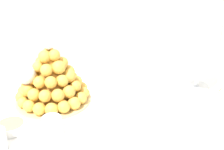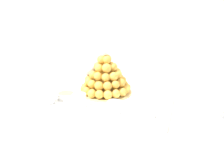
# 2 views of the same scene
# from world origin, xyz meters

# --- Properties ---
(buffet_table) EXTENTS (1.34, 0.88, 0.73)m
(buffet_table) POSITION_xyz_m (0.00, 0.00, 0.64)
(buffet_table) COLOR brown
(buffet_table) RESTS_ON ground_plane
(serving_tray) EXTENTS (0.61, 0.43, 0.02)m
(serving_tray) POSITION_xyz_m (-0.10, 0.06, 0.74)
(serving_tray) COLOR white
(serving_tray) RESTS_ON buffet_table
(croquembouche) EXTENTS (0.27, 0.27, 0.23)m
(croquembouche) POSITION_xyz_m (-0.13, 0.15, 0.83)
(croquembouche) COLOR tan
(croquembouche) RESTS_ON serving_tray
(dessert_cup_mid_left) EXTENTS (0.06, 0.06, 0.06)m
(dessert_cup_mid_left) POSITION_xyz_m (-0.18, -0.04, 0.77)
(dessert_cup_mid_left) COLOR silver
(dessert_cup_mid_left) RESTS_ON serving_tray
(dessert_cup_centre) EXTENTS (0.06, 0.06, 0.05)m
(dessert_cup_centre) POSITION_xyz_m (-0.02, -0.06, 0.76)
(dessert_cup_centre) COLOR silver
(dessert_cup_centre) RESTS_ON serving_tray
(dessert_cup_mid_right) EXTENTS (0.06, 0.06, 0.05)m
(dessert_cup_mid_right) POSITION_xyz_m (0.12, -0.04, 0.76)
(dessert_cup_mid_right) COLOR silver
(dessert_cup_mid_right) RESTS_ON serving_tray
(creme_brulee_ramekin) EXTENTS (0.09, 0.09, 0.02)m
(creme_brulee_ramekin) POSITION_xyz_m (-0.29, 0.03, 0.75)
(creme_brulee_ramekin) COLOR white
(creme_brulee_ramekin) RESTS_ON serving_tray
(macaron_goblet) EXTENTS (0.13, 0.13, 0.27)m
(macaron_goblet) POSITION_xyz_m (0.42, 0.04, 0.89)
(macaron_goblet) COLOR white
(macaron_goblet) RESTS_ON buffet_table
(wine_glass) EXTENTS (0.07, 0.07, 0.16)m
(wine_glass) POSITION_xyz_m (-0.21, 0.15, 0.85)
(wine_glass) COLOR silver
(wine_glass) RESTS_ON buffet_table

